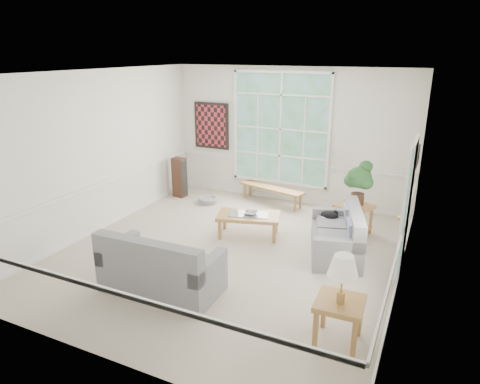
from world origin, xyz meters
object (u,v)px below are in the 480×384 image
at_px(loveseat_right, 336,232).
at_px(side_table, 338,321).
at_px(loveseat_front, 162,261).
at_px(end_table, 353,219).
at_px(coffee_table, 249,225).

bearing_deg(loveseat_right, side_table, -92.59).
bearing_deg(loveseat_front, end_table, 55.20).
bearing_deg(loveseat_right, loveseat_front, -148.66).
relative_size(loveseat_right, coffee_table, 1.32).
bearing_deg(side_table, end_table, 98.07).
height_order(loveseat_right, end_table, loveseat_right).
relative_size(loveseat_right, side_table, 2.70).
xyz_separation_m(coffee_table, end_table, (1.75, 0.93, 0.08)).
relative_size(loveseat_front, coffee_table, 1.47).
relative_size(coffee_table, side_table, 2.04).
xyz_separation_m(loveseat_front, end_table, (2.10, 3.19, -0.16)).
distance_m(loveseat_right, side_table, 2.38).
bearing_deg(side_table, loveseat_front, 177.87).
relative_size(coffee_table, end_table, 1.97).
xyz_separation_m(coffee_table, side_table, (2.22, -2.36, 0.07)).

